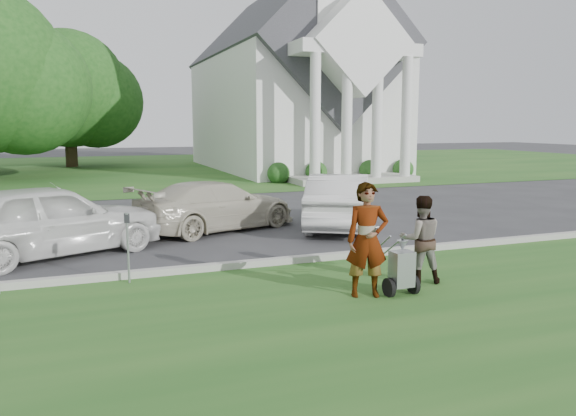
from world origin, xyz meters
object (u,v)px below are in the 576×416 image
tree_back (68,94)px  striping_cart (401,270)px  person_right (421,240)px  car_d (339,201)px  church (292,73)px  person_left (367,241)px  car_c (216,206)px  parking_meter_near (128,239)px  car_b (50,220)px

tree_back → striping_cart: bearing=-80.5°
person_right → striping_cart: bearing=53.8°
car_d → church: bearing=-78.4°
tree_back → person_right: 32.36m
person_left → car_c: 6.74m
striping_cart → car_c: bearing=101.1°
parking_meter_near → car_d: car_d is taller
person_left → parking_meter_near: 4.23m
tree_back → car_d: bearing=-74.7°
church → car_b: church is taller
striping_cart → car_b: size_ratio=0.23×
person_left → person_right: person_left is taller
tree_back → striping_cart: tree_back is taller
church → striping_cart: bearing=-106.8°
person_right → car_d: size_ratio=0.35×
church → parking_meter_near: 26.26m
tree_back → person_left: tree_back is taller
church → tree_back: (-13.01, 6.87, -1.21)m
church → car_c: church is taller
car_d → striping_cart: bearing=102.5°
striping_cart → person_left: bearing=165.1°
person_left → striping_cart: bearing=3.4°
parking_meter_near → car_b: bearing=117.0°
car_b → car_c: (4.06, 1.75, -0.14)m
tree_back → person_left: size_ratio=5.07×
parking_meter_near → car_d: size_ratio=0.29×
striping_cart → person_right: person_right is taller
tree_back → car_b: bearing=-90.5°
striping_cart → car_b: bearing=136.3°
person_left → person_right: 1.37m
person_right → parking_meter_near: bearing=-2.7°
person_right → car_c: (-2.26, 6.27, -0.12)m
person_right → car_b: bearing=-18.4°
car_c → striping_cart: bearing=170.9°
car_c → car_d: 3.38m
striping_cart → person_left: size_ratio=0.58×
tree_back → parking_meter_near: bearing=-87.7°
car_b → parking_meter_near: bearing=-176.2°
car_b → car_d: (7.36, 1.00, -0.06)m
church → tree_back: bearing=152.2°
tree_back → car_c: bearing=-81.3°
person_left → tree_back: bearing=115.1°
church → person_right: (-6.91, -24.66, -5.15)m
church → car_b: size_ratio=5.09×
striping_cart → parking_meter_near: 4.81m
car_c → person_right: bearing=177.9°
tree_back → striping_cart: (5.38, -32.07, -4.29)m
church → car_d: bearing=-107.1°
tree_back → person_right: bearing=-79.0°
striping_cart → car_c: 6.98m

